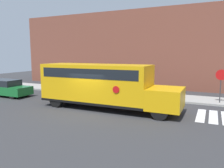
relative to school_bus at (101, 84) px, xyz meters
name	(u,v)px	position (x,y,z in m)	size (l,w,h in m)	color
ground_plane	(89,111)	(-0.45, -1.00, -1.75)	(60.00, 60.00, 0.00)	#333335
sidewalk_strip	(124,94)	(-0.45, 5.50, -1.67)	(44.00, 3.00, 0.15)	#9E9E99
building_backdrop	(145,49)	(-0.45, 12.00, 2.58)	(32.00, 4.00, 8.66)	brown
school_bus	(101,84)	(0.00, 0.00, 0.00)	(9.75, 2.57, 3.07)	#EAA80F
parked_car	(7,88)	(-9.89, 0.39, -1.01)	(4.53, 1.77, 1.49)	#196B2D
stop_sign	(221,81)	(7.55, 4.70, 0.04)	(0.78, 0.10, 2.65)	#38383A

